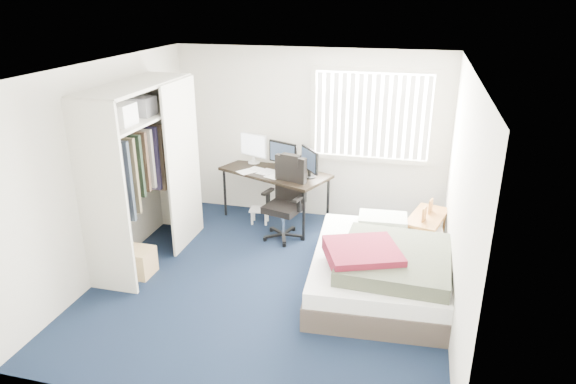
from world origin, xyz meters
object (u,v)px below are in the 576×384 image
Objects in this scene: office_chair at (286,207)px; nightstand at (427,220)px; bed at (381,267)px; desk at (276,169)px.

office_chair reaches higher than nightstand.
bed is (1.40, -1.07, -0.16)m from office_chair.
desk is 0.67m from office_chair.
desk is 2.02× the size of nightstand.
bed is (1.68, -1.57, -0.52)m from desk.
desk is at bearing 165.64° from nightstand.
nightstand is at bearing -14.36° from desk.
desk is 0.82× the size of bed.
nightstand is at bearing 64.52° from bed.
nightstand reaches higher than bed.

